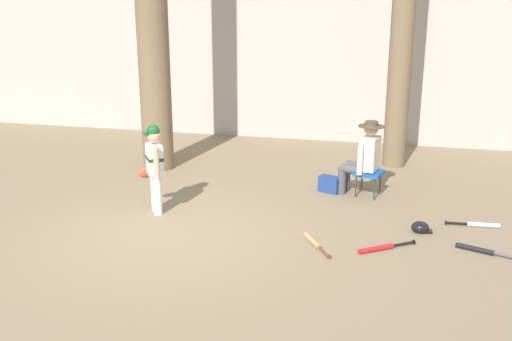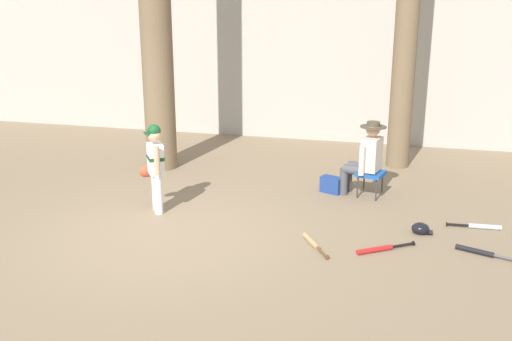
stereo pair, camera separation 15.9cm
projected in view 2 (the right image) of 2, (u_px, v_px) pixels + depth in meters
The scene contains 13 objects.
ground_plane at pixel (166, 236), 7.84m from camera, with size 60.00×60.00×0.00m, color #7F6B51.
concrete_back_wall at pixel (271, 65), 12.88m from camera, with size 18.00×0.36×3.12m, color #ADA89E.
tree_near_player at pixel (155, 14), 10.14m from camera, with size 0.88×0.88×6.36m.
tree_behind_spectator at pixel (407, 25), 10.26m from camera, with size 0.69×0.69×5.81m.
young_ballplayer at pixel (155, 162), 8.51m from camera, with size 0.51×0.51×1.31m.
folding_stool at pixel (371, 174), 9.24m from camera, with size 0.49×0.49×0.41m.
seated_spectator at pixel (365, 157), 9.20m from camera, with size 0.68×0.54×1.20m.
handbag_beside_stool at pixel (332, 185), 9.50m from camera, with size 0.34×0.18×0.26m, color navy.
bat_aluminum_silver at pixel (480, 226), 8.07m from camera, with size 0.72×0.10×0.07m.
bat_black_composite at pixel (480, 252), 7.27m from camera, with size 0.75×0.33×0.07m.
bat_wood_tan at pixel (313, 243), 7.54m from camera, with size 0.44×0.65×0.07m.
bat_red_barrel at pixel (379, 249), 7.36m from camera, with size 0.71×0.52×0.07m.
batting_helmet_black at pixel (421, 229), 7.90m from camera, with size 0.28×0.21×0.16m.
Camera 2 is at (2.98, -6.73, 3.09)m, focal length 41.69 mm.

